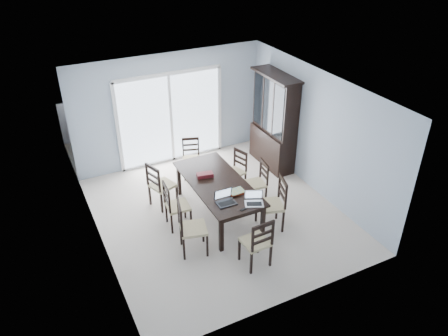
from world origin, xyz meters
The scene contains 24 objects.
floor centered at (0.00, 0.00, 0.00)m, with size 5.00×5.00×0.00m, color beige.
ceiling centered at (0.00, 0.00, 2.60)m, with size 5.00×5.00×0.00m, color white.
back_wall centered at (0.00, 2.50, 1.30)m, with size 4.50×0.02×2.60m, color #A0AFBF.
wall_left centered at (-2.25, 0.00, 1.30)m, with size 0.02×5.00×2.60m, color #A0AFBF.
wall_right centered at (2.25, 0.00, 1.30)m, with size 0.02×5.00×2.60m, color #A0AFBF.
balcony centered at (0.00, 3.50, -0.05)m, with size 4.50×2.00×0.10m, color gray.
railing centered at (0.00, 4.50, 0.55)m, with size 4.50×0.06×1.10m, color #99999E.
dining_table centered at (0.00, 0.00, 0.67)m, with size 1.00×2.20×0.75m.
china_hutch centered at (2.02, 1.25, 1.07)m, with size 0.50×1.38×2.20m.
sliding_door centered at (0.00, 2.48, 1.09)m, with size 2.52×0.05×2.18m.
chair_left_near centered at (-0.94, -0.75, 0.63)m, with size 0.55×0.54×1.19m.
chair_left_mid centered at (-0.92, 0.02, 0.58)m, with size 0.45×0.44×1.10m.
chair_left_far centered at (-0.94, 0.76, 0.61)m, with size 0.56×0.55×1.15m.
chair_right_near centered at (0.80, -0.82, 0.64)m, with size 0.57×0.56×1.21m.
chair_right_mid centered at (0.96, 0.06, 0.54)m, with size 0.44×0.43×1.03m.
chair_right_far centered at (0.79, 0.69, 0.54)m, with size 0.49×0.48×1.01m.
chair_end_near centered at (-0.05, -1.63, 0.60)m, with size 0.44×0.45×1.13m.
chair_end_far centered at (0.14, 1.65, 0.54)m, with size 0.49×0.49×1.01m.
laptop_dark centered at (-0.17, -0.70, 0.81)m, with size 0.35×0.24×0.23m.
laptop_silver centered at (0.25, -0.94, 0.80)m, with size 0.39×0.34×0.22m.
book_stack centered at (0.14, -0.49, 0.77)m, with size 0.29×0.23×0.05m.
cell_phone centered at (0.01, -1.00, 0.76)m, with size 0.11×0.05×0.01m, color black.
game_box centered at (-0.14, 0.29, 0.79)m, with size 0.31×0.16×0.08m, color #460E11.
hot_tub centered at (-0.45, 3.57, 0.46)m, with size 1.85×1.66×0.92m.
Camera 1 is at (-3.02, -6.32, 5.21)m, focal length 35.00 mm.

